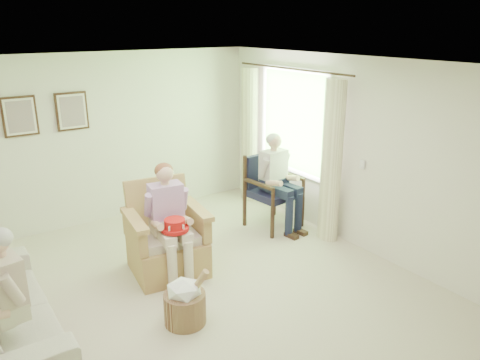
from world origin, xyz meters
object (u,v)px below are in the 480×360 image
(red_hat, at_px, (175,226))
(hatbox, at_px, (185,301))
(wicker_armchair, at_px, (166,244))
(person_dark, at_px, (278,175))
(sofa, at_px, (2,311))
(person_sofa, at_px, (2,293))
(person_wicker, at_px, (170,213))
(wood_armchair, at_px, (270,187))

(red_hat, relative_size, hatbox, 0.50)
(wicker_armchair, bearing_deg, hatbox, -98.81)
(wicker_armchair, height_order, red_hat, wicker_armchair)
(person_dark, distance_m, hatbox, 2.73)
(red_hat, bearing_deg, sofa, -179.83)
(sofa, distance_m, person_sofa, 0.60)
(person_wicker, bearing_deg, hatbox, -101.24)
(person_dark, xyz_separation_m, person_sofa, (-3.90, -1.02, -0.10))
(person_sofa, distance_m, hatbox, 1.71)
(sofa, relative_size, person_dark, 1.57)
(hatbox, bearing_deg, person_dark, 30.31)
(sofa, xyz_separation_m, person_sofa, (-0.00, -0.42, 0.42))
(wood_armchair, distance_m, sofa, 3.99)
(sofa, height_order, person_wicker, person_wicker)
(wood_armchair, distance_m, person_wicker, 2.06)
(wicker_armchair, bearing_deg, wood_armchair, 19.77)
(wood_armchair, height_order, person_dark, person_dark)
(red_hat, height_order, hatbox, red_hat)
(person_wicker, relative_size, hatbox, 2.17)
(person_wicker, xyz_separation_m, hatbox, (-0.33, -0.96, -0.58))
(person_sofa, relative_size, hatbox, 2.02)
(wood_armchair, height_order, hatbox, wood_armchair)
(wood_armchair, xyz_separation_m, sofa, (-3.90, -0.77, -0.27))
(wicker_armchair, distance_m, red_hat, 0.52)
(hatbox, bearing_deg, wicker_armchair, 73.41)
(sofa, relative_size, person_wicker, 1.61)
(person_sofa, bearing_deg, red_hat, 92.91)
(wicker_armchair, xyz_separation_m, person_dark, (1.97, 0.24, 0.49))
(sofa, height_order, person_sofa, person_sofa)
(red_hat, bearing_deg, wood_armchair, 20.94)
(sofa, relative_size, red_hat, 6.95)
(sofa, bearing_deg, person_dark, -81.35)
(wood_armchair, distance_m, hatbox, 2.78)
(sofa, distance_m, red_hat, 1.94)
(person_sofa, relative_size, red_hat, 4.01)
(wood_armchair, height_order, sofa, wood_armchair)
(red_hat, bearing_deg, wicker_armchair, 84.24)
(wicker_armchair, xyz_separation_m, wood_armchair, (1.97, 0.42, 0.24))
(wood_armchair, distance_m, person_sofa, 4.08)
(person_dark, bearing_deg, sofa, -178.05)
(wood_armchair, xyz_separation_m, person_dark, (-0.00, -0.18, 0.26))
(wicker_armchair, distance_m, person_wicker, 0.49)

